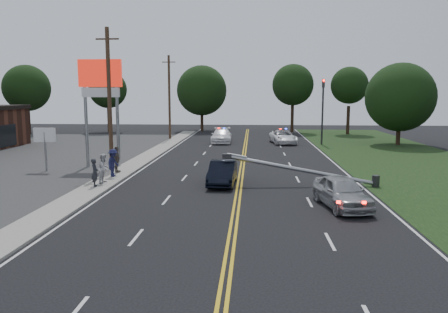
# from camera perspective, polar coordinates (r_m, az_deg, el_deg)

# --- Properties ---
(ground) EXTENTS (120.00, 120.00, 0.00)m
(ground) POSITION_cam_1_polar(r_m,az_deg,el_deg) (18.82, 1.30, -8.80)
(ground) COLOR black
(ground) RESTS_ON ground
(sidewalk) EXTENTS (1.80, 70.00, 0.12)m
(sidewalk) POSITION_cam_1_polar(r_m,az_deg,el_deg) (29.94, -14.14, -2.52)
(sidewalk) COLOR gray
(sidewalk) RESTS_ON ground
(centerline_yellow) EXTENTS (0.36, 80.00, 0.00)m
(centerline_yellow) POSITION_cam_1_polar(r_m,az_deg,el_deg) (28.52, 2.17, -2.90)
(centerline_yellow) COLOR gold
(centerline_yellow) RESTS_ON ground
(pylon_sign) EXTENTS (3.20, 0.35, 8.00)m
(pylon_sign) POSITION_cam_1_polar(r_m,az_deg,el_deg) (33.91, -15.82, 8.73)
(pylon_sign) COLOR gray
(pylon_sign) RESTS_ON ground
(small_sign) EXTENTS (1.60, 0.14, 3.10)m
(small_sign) POSITION_cam_1_polar(r_m,az_deg,el_deg) (33.57, -22.36, 2.17)
(small_sign) COLOR gray
(small_sign) RESTS_ON ground
(traffic_signal) EXTENTS (0.28, 0.41, 7.05)m
(traffic_signal) POSITION_cam_1_polar(r_m,az_deg,el_deg) (48.58, 12.77, 6.48)
(traffic_signal) COLOR #2D2D30
(traffic_signal) RESTS_ON ground
(fallen_streetlight) EXTENTS (9.36, 0.44, 1.91)m
(fallen_streetlight) POSITION_cam_1_polar(r_m,az_deg,el_deg) (26.60, 11.11, -1.87)
(fallen_streetlight) COLOR #2D2D30
(fallen_streetlight) RESTS_ON ground
(utility_pole_mid) EXTENTS (1.60, 0.28, 10.00)m
(utility_pole_mid) POSITION_cam_1_polar(r_m,az_deg,el_deg) (31.59, -14.73, 7.18)
(utility_pole_mid) COLOR #382619
(utility_pole_mid) RESTS_ON ground
(utility_pole_far) EXTENTS (1.60, 0.28, 10.00)m
(utility_pole_far) POSITION_cam_1_polar(r_m,az_deg,el_deg) (52.93, -7.15, 7.69)
(utility_pole_far) COLOR #382619
(utility_pole_far) RESTS_ON ground
(tree_4) EXTENTS (6.26, 6.26, 9.39)m
(tree_4) POSITION_cam_1_polar(r_m,az_deg,el_deg) (65.65, -24.37, 8.14)
(tree_4) COLOR black
(tree_4) RESTS_ON ground
(tree_5) EXTENTS (5.39, 5.39, 8.82)m
(tree_5) POSITION_cam_1_polar(r_m,az_deg,el_deg) (65.50, -14.94, 8.46)
(tree_5) COLOR black
(tree_5) RESTS_ON ground
(tree_6) EXTENTS (7.37, 7.37, 9.65)m
(tree_6) POSITION_cam_1_polar(r_m,az_deg,el_deg) (65.26, -2.93, 8.60)
(tree_6) COLOR black
(tree_6) RESTS_ON ground
(tree_7) EXTENTS (5.83, 5.83, 9.66)m
(tree_7) POSITION_cam_1_polar(r_m,az_deg,el_deg) (63.28, 8.99, 9.22)
(tree_7) COLOR black
(tree_7) RESTS_ON ground
(tree_8) EXTENTS (5.01, 5.01, 9.13)m
(tree_8) POSITION_cam_1_polar(r_m,az_deg,el_deg) (62.22, 16.07, 8.90)
(tree_8) COLOR black
(tree_8) RESTS_ON ground
(tree_9) EXTENTS (7.32, 7.32, 8.79)m
(tree_9) POSITION_cam_1_polar(r_m,az_deg,el_deg) (50.76, 22.04, 7.19)
(tree_9) COLOR black
(tree_9) RESTS_ON ground
(crashed_sedan) EXTENTS (1.65, 4.40, 1.44)m
(crashed_sedan) POSITION_cam_1_polar(r_m,az_deg,el_deg) (26.65, -0.19, -2.14)
(crashed_sedan) COLOR black
(crashed_sedan) RESTS_ON ground
(waiting_sedan) EXTENTS (2.59, 4.76, 1.54)m
(waiting_sedan) POSITION_cam_1_polar(r_m,az_deg,el_deg) (22.04, 15.13, -4.49)
(waiting_sedan) COLOR #999CA0
(waiting_sedan) RESTS_ON ground
(emergency_a) EXTENTS (3.15, 5.52, 1.45)m
(emergency_a) POSITION_cam_1_polar(r_m,az_deg,el_deg) (48.96, 7.72, 2.53)
(emergency_a) COLOR white
(emergency_a) RESTS_ON ground
(emergency_b) EXTENTS (2.35, 5.48, 1.57)m
(emergency_b) POSITION_cam_1_polar(r_m,az_deg,el_deg) (49.38, -0.33, 2.73)
(emergency_b) COLOR white
(emergency_b) RESTS_ON ground
(bystander_a) EXTENTS (0.55, 0.69, 1.64)m
(bystander_a) POSITION_cam_1_polar(r_m,az_deg,el_deg) (26.57, -16.52, -2.03)
(bystander_a) COLOR #222329
(bystander_a) RESTS_ON sidewalk
(bystander_b) EXTENTS (0.76, 0.93, 1.78)m
(bystander_b) POSITION_cam_1_polar(r_m,az_deg,el_deg) (27.49, -15.41, -1.49)
(bystander_b) COLOR #BAB9BE
(bystander_b) RESTS_ON sidewalk
(bystander_c) EXTENTS (0.85, 1.26, 1.82)m
(bystander_c) POSITION_cam_1_polar(r_m,az_deg,el_deg) (29.40, -14.27, -0.80)
(bystander_c) COLOR #1A1C41
(bystander_c) RESTS_ON sidewalk
(bystander_d) EXTENTS (0.46, 1.06, 1.80)m
(bystander_d) POSITION_cam_1_polar(r_m,az_deg,el_deg) (30.91, -13.85, -0.37)
(bystander_d) COLOR #5C5149
(bystander_d) RESTS_ON sidewalk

